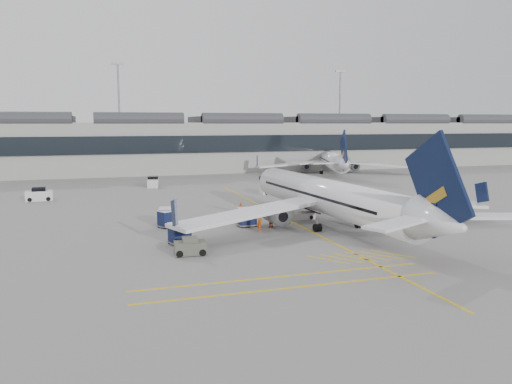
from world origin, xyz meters
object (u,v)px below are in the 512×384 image
object	(u,v)px
belt_loader	(296,214)
baggage_cart_a	(247,217)
airliner_main	(330,198)
pushback_tug	(190,247)
ramp_agent_a	(260,221)
ramp_agent_b	(270,219)

from	to	relation	value
belt_loader	baggage_cart_a	bearing A→B (deg)	-166.60
airliner_main	pushback_tug	size ratio (longest dim) A/B	14.37
ramp_agent_a	pushback_tug	world-z (taller)	ramp_agent_a
belt_loader	baggage_cart_a	distance (m)	6.84
airliner_main	pushback_tug	distance (m)	17.84
airliner_main	ramp_agent_a	xyz separation A→B (m)	(-7.88, -0.02, -2.06)
ramp_agent_b	pushback_tug	size ratio (longest dim) A/B	0.64
baggage_cart_a	pushback_tug	size ratio (longest dim) A/B	0.73
ramp_agent_b	pushback_tug	bearing A→B (deg)	10.60
belt_loader	ramp_agent_b	bearing A→B (deg)	-147.49
airliner_main	ramp_agent_a	world-z (taller)	airliner_main
ramp_agent_a	ramp_agent_b	size ratio (longest dim) A/B	1.16
belt_loader	pushback_tug	size ratio (longest dim) A/B	1.80
belt_loader	airliner_main	bearing A→B (deg)	-71.94
belt_loader	pushback_tug	xyz separation A→B (m)	(-14.28, -11.70, 0.07)
airliner_main	belt_loader	xyz separation A→B (m)	(-1.97, 4.75, -2.49)
baggage_cart_a	ramp_agent_b	bearing A→B (deg)	-32.08
baggage_cart_a	pushback_tug	xyz separation A→B (m)	(-7.79, -9.62, -0.41)
baggage_cart_a	ramp_agent_b	size ratio (longest dim) A/B	1.14
belt_loader	ramp_agent_a	size ratio (longest dim) A/B	2.45
ramp_agent_a	airliner_main	bearing A→B (deg)	-63.63
baggage_cart_a	ramp_agent_b	distance (m)	2.47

